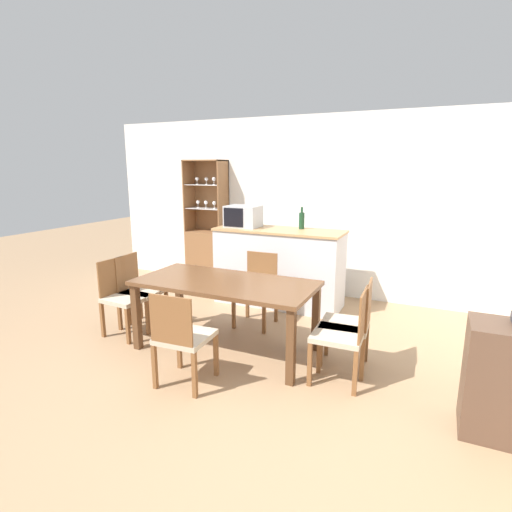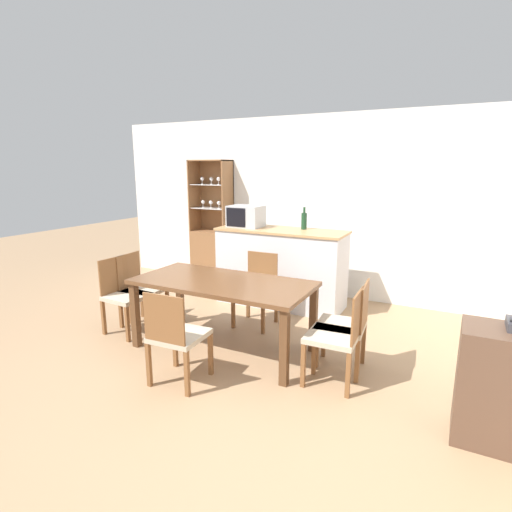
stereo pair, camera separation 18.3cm
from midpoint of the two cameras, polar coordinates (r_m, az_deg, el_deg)
ground_plane at (r=3.86m, az=-3.60°, el=-15.76°), size 18.00×18.00×0.00m
wall_back at (r=5.84m, az=9.62°, el=6.92°), size 6.80×0.06×2.55m
kitchen_counter at (r=5.37m, az=4.54°, el=-1.63°), size 1.72×0.63×1.03m
display_cabinet at (r=6.48m, az=-5.44°, el=1.41°), size 0.64×0.34×1.94m
dining_table at (r=4.01m, az=-3.47°, el=-4.71°), size 1.79×0.86×0.73m
dining_chair_side_right_near at (r=3.54m, az=13.04°, el=-11.08°), size 0.43×0.43×0.84m
dining_chair_side_left_far at (r=4.87m, az=-15.14°, el=-4.58°), size 0.45×0.45×0.84m
dining_chair_head_near at (r=3.50m, az=-9.80°, el=-11.21°), size 0.44×0.44×0.84m
dining_chair_side_left_near at (r=4.70m, az=-17.20°, el=-5.34°), size 0.45×0.45×0.84m
dining_chair_side_right_far at (r=3.77m, az=14.04°, el=-9.61°), size 0.45×0.45×0.84m
dining_chair_head_far at (r=4.71m, az=1.23°, el=-4.73°), size 0.43×0.43×0.84m
microwave at (r=5.47m, az=-0.49°, el=5.69°), size 0.45×0.34×0.29m
wine_bottle at (r=5.29m, az=7.87°, el=5.04°), size 0.07×0.07×0.29m
side_cabinet at (r=3.28m, az=33.79°, el=-15.51°), size 0.62×0.40×0.81m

